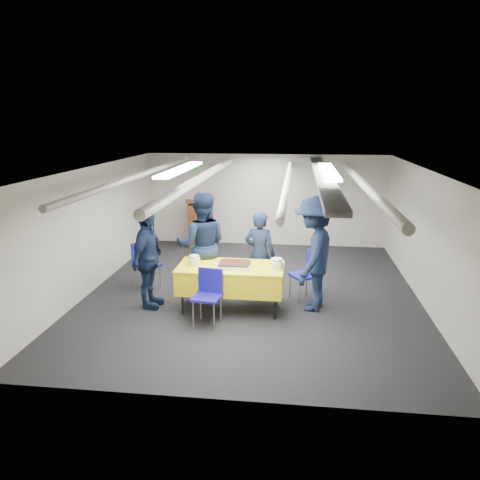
{
  "coord_description": "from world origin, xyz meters",
  "views": [
    {
      "loc": [
        0.77,
        -8.2,
        3.14
      ],
      "look_at": [
        -0.21,
        -0.2,
        1.05
      ],
      "focal_mm": 35.0,
      "sensor_mm": 36.0,
      "label": 1
    }
  ],
  "objects_px": {
    "sheet_cake": "(234,265)",
    "sailor_d": "(314,254)",
    "sailor_a": "(260,254)",
    "sailor_c": "(148,259)",
    "podium": "(201,223)",
    "chair_left": "(144,260)",
    "serving_table": "(231,278)",
    "chair_near": "(209,291)",
    "sailor_b": "(202,245)",
    "chair_right": "(308,270)"
  },
  "relations": [
    {
      "from": "sheet_cake",
      "to": "sailor_d",
      "type": "xyz_separation_m",
      "value": [
        1.3,
        0.27,
        0.15
      ]
    },
    {
      "from": "sheet_cake",
      "to": "sailor_a",
      "type": "height_order",
      "value": "sailor_a"
    },
    {
      "from": "sailor_c",
      "to": "sailor_d",
      "type": "xyz_separation_m",
      "value": [
        2.78,
        0.27,
        0.12
      ]
    },
    {
      "from": "sheet_cake",
      "to": "podium",
      "type": "distance_m",
      "value": 4.2
    },
    {
      "from": "chair_left",
      "to": "sheet_cake",
      "type": "bearing_deg",
      "value": -27.38
    },
    {
      "from": "serving_table",
      "to": "chair_left",
      "type": "bearing_deg",
      "value": 153.42
    },
    {
      "from": "sailor_d",
      "to": "sailor_a",
      "type": "bearing_deg",
      "value": -102.39
    },
    {
      "from": "sheet_cake",
      "to": "chair_near",
      "type": "xyz_separation_m",
      "value": [
        -0.34,
        -0.5,
        -0.28
      ]
    },
    {
      "from": "serving_table",
      "to": "podium",
      "type": "bearing_deg",
      "value": 108.63
    },
    {
      "from": "podium",
      "to": "chair_near",
      "type": "distance_m",
      "value": 4.59
    },
    {
      "from": "chair_near",
      "to": "sailor_d",
      "type": "height_order",
      "value": "sailor_d"
    },
    {
      "from": "serving_table",
      "to": "sailor_a",
      "type": "bearing_deg",
      "value": 58.57
    },
    {
      "from": "sailor_a",
      "to": "sailor_c",
      "type": "bearing_deg",
      "value": 37.23
    },
    {
      "from": "sheet_cake",
      "to": "chair_near",
      "type": "relative_size",
      "value": 0.6
    },
    {
      "from": "sheet_cake",
      "to": "chair_left",
      "type": "distance_m",
      "value": 2.12
    },
    {
      "from": "sailor_b",
      "to": "chair_left",
      "type": "bearing_deg",
      "value": -24.05
    },
    {
      "from": "chair_near",
      "to": "chair_left",
      "type": "height_order",
      "value": "same"
    },
    {
      "from": "serving_table",
      "to": "sheet_cake",
      "type": "bearing_deg",
      "value": -43.97
    },
    {
      "from": "sailor_b",
      "to": "sailor_c",
      "type": "distance_m",
      "value": 1.03
    },
    {
      "from": "chair_right",
      "to": "sailor_d",
      "type": "relative_size",
      "value": 0.45
    },
    {
      "from": "serving_table",
      "to": "sailor_a",
      "type": "relative_size",
      "value": 1.12
    },
    {
      "from": "sheet_cake",
      "to": "sailor_c",
      "type": "relative_size",
      "value": 0.31
    },
    {
      "from": "chair_right",
      "to": "chair_left",
      "type": "relative_size",
      "value": 1.0
    },
    {
      "from": "chair_near",
      "to": "sailor_b",
      "type": "relative_size",
      "value": 0.46
    },
    {
      "from": "chair_near",
      "to": "chair_left",
      "type": "bearing_deg",
      "value": 136.11
    },
    {
      "from": "chair_left",
      "to": "sailor_c",
      "type": "bearing_deg",
      "value": -67.55
    },
    {
      "from": "serving_table",
      "to": "podium",
      "type": "distance_m",
      "value": 4.11
    },
    {
      "from": "sailor_c",
      "to": "serving_table",
      "type": "bearing_deg",
      "value": -81.31
    },
    {
      "from": "sailor_a",
      "to": "chair_left",
      "type": "bearing_deg",
      "value": 9.49
    },
    {
      "from": "chair_near",
      "to": "chair_left",
      "type": "distance_m",
      "value": 2.12
    },
    {
      "from": "chair_left",
      "to": "chair_right",
      "type": "bearing_deg",
      "value": -4.74
    },
    {
      "from": "sheet_cake",
      "to": "sailor_d",
      "type": "height_order",
      "value": "sailor_d"
    },
    {
      "from": "podium",
      "to": "chair_right",
      "type": "bearing_deg",
      "value": -51.3
    },
    {
      "from": "serving_table",
      "to": "sailor_d",
      "type": "xyz_separation_m",
      "value": [
        1.37,
        0.2,
        0.41
      ]
    },
    {
      "from": "chair_right",
      "to": "sailor_a",
      "type": "xyz_separation_m",
      "value": [
        -0.87,
        0.06,
        0.25
      ]
    },
    {
      "from": "sailor_a",
      "to": "serving_table",
      "type": "bearing_deg",
      "value": 73.21
    },
    {
      "from": "sailor_a",
      "to": "sailor_c",
      "type": "distance_m",
      "value": 1.98
    },
    {
      "from": "sheet_cake",
      "to": "chair_right",
      "type": "distance_m",
      "value": 1.44
    },
    {
      "from": "serving_table",
      "to": "chair_near",
      "type": "distance_m",
      "value": 0.63
    },
    {
      "from": "chair_near",
      "to": "chair_right",
      "type": "bearing_deg",
      "value": 37.82
    },
    {
      "from": "sheet_cake",
      "to": "chair_left",
      "type": "bearing_deg",
      "value": 152.62
    },
    {
      "from": "sheet_cake",
      "to": "sailor_b",
      "type": "height_order",
      "value": "sailor_b"
    },
    {
      "from": "serving_table",
      "to": "sailor_d",
      "type": "height_order",
      "value": "sailor_d"
    },
    {
      "from": "sheet_cake",
      "to": "chair_right",
      "type": "height_order",
      "value": "chair_right"
    },
    {
      "from": "serving_table",
      "to": "sailor_c",
      "type": "distance_m",
      "value": 1.43
    },
    {
      "from": "chair_near",
      "to": "sailor_c",
      "type": "bearing_deg",
      "value": 155.79
    },
    {
      "from": "chair_near",
      "to": "sailor_d",
      "type": "bearing_deg",
      "value": 25.18
    },
    {
      "from": "sailor_a",
      "to": "sailor_b",
      "type": "height_order",
      "value": "sailor_b"
    },
    {
      "from": "chair_left",
      "to": "sailor_d",
      "type": "bearing_deg",
      "value": -12.37
    },
    {
      "from": "serving_table",
      "to": "sailor_d",
      "type": "relative_size",
      "value": 0.91
    }
  ]
}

